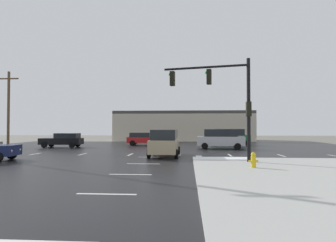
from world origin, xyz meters
name	(u,v)px	position (x,y,z in m)	size (l,w,h in m)	color
ground_plane	(155,155)	(0.00, 0.00, 0.00)	(120.00, 120.00, 0.00)	slate
road_asphalt	(155,155)	(0.00, 0.00, 0.01)	(44.00, 44.00, 0.02)	black
snow_strip_curbside	(223,158)	(5.00, -4.00, 0.17)	(4.00, 1.60, 0.06)	white
lane_markings	(169,156)	(1.20, -1.38, 0.02)	(36.15, 36.15, 0.01)	silver
traffic_signal_mast	(224,93)	(4.95, -5.14, 4.34)	(5.39, 1.39, 6.32)	black
fire_hydrant	(253,160)	(6.05, -8.10, 0.54)	(0.48, 0.26, 0.79)	gold
strip_building_background	(184,126)	(1.90, 27.66, 2.51)	(23.43, 8.00, 5.02)	#BCB29E
sedan_black	(63,140)	(-11.26, 8.10, 0.85)	(4.60, 2.18, 1.58)	black
suv_tan	(165,142)	(0.90, -1.29, 1.09)	(2.23, 4.87, 2.03)	tan
sedan_red	(144,139)	(-2.76, 12.42, 0.85)	(4.60, 2.18, 1.58)	#B21919
suv_silver	(221,138)	(6.07, 7.04, 1.09)	(4.94, 2.45, 2.03)	#B7BABF
suv_green	(230,137)	(7.87, 13.33, 1.09)	(4.96, 2.51, 2.03)	#195933
utility_pole_far	(8,108)	(-17.42, 7.73, 4.47)	(2.20, 0.28, 8.53)	brown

